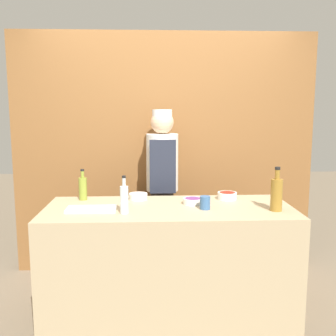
% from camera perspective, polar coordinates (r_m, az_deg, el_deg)
% --- Properties ---
extents(ground_plane, '(14.00, 14.00, 0.00)m').
position_cam_1_polar(ground_plane, '(3.38, 0.13, -20.78)').
color(ground_plane, '#756651').
extents(cabinet_wall, '(3.01, 0.18, 2.40)m').
position_cam_1_polar(cabinet_wall, '(4.03, -0.59, 2.13)').
color(cabinet_wall, brown).
rests_on(cabinet_wall, ground_plane).
extents(counter, '(1.91, 0.78, 0.91)m').
position_cam_1_polar(counter, '(3.18, 0.13, -13.64)').
color(counter, tan).
rests_on(counter, ground_plane).
extents(sauce_bowl_white, '(0.15, 0.15, 0.05)m').
position_cam_1_polar(sauce_bowl_white, '(3.29, -4.34, -4.08)').
color(sauce_bowl_white, white).
rests_on(sauce_bowl_white, counter).
extents(sauce_bowl_purple, '(0.16, 0.16, 0.05)m').
position_cam_1_polar(sauce_bowl_purple, '(3.13, 3.61, -4.77)').
color(sauce_bowl_purple, white).
rests_on(sauce_bowl_purple, counter).
extents(sauce_bowl_red, '(0.16, 0.16, 0.06)m').
position_cam_1_polar(sauce_bowl_red, '(3.32, 8.58, -3.95)').
color(sauce_bowl_red, white).
rests_on(sauce_bowl_red, counter).
extents(cutting_board, '(0.37, 0.18, 0.02)m').
position_cam_1_polar(cutting_board, '(2.99, -11.05, -5.88)').
color(cutting_board, white).
rests_on(cutting_board, counter).
extents(bottle_oil, '(0.07, 0.07, 0.26)m').
position_cam_1_polar(bottle_oil, '(3.32, -12.25, -2.84)').
color(bottle_oil, olive).
rests_on(bottle_oil, counter).
extents(bottle_clear, '(0.06, 0.06, 0.28)m').
position_cam_1_polar(bottle_clear, '(2.85, -6.37, -4.45)').
color(bottle_clear, silver).
rests_on(bottle_clear, counter).
extents(bottle_vinegar, '(0.09, 0.09, 0.33)m').
position_cam_1_polar(bottle_vinegar, '(3.01, 15.48, -3.62)').
color(bottle_vinegar, olive).
rests_on(bottle_vinegar, counter).
extents(cup_blue, '(0.08, 0.08, 0.10)m').
position_cam_1_polar(cup_blue, '(2.98, 5.40, -5.03)').
color(cup_blue, '#386093').
rests_on(cup_blue, counter).
extents(chef_center, '(0.30, 0.30, 1.65)m').
position_cam_1_polar(chef_center, '(3.74, -0.83, -2.76)').
color(chef_center, '#28282D').
rests_on(chef_center, ground_plane).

